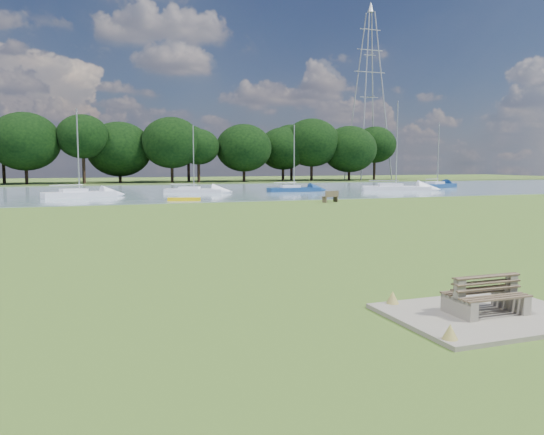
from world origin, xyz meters
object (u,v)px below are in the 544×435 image
object	(u,v)px
sailboat_1	(437,184)
sailboat_4	(395,186)
sailboat_6	(193,189)
sailboat_7	(293,188)
kayak	(184,199)
pylon	(370,72)
bench_pair	(486,296)
riverbank_bench	(331,197)
sailboat_5	(79,192)

from	to	relation	value
sailboat_1	sailboat_4	xyz separation A→B (m)	(-9.72, -4.65, 0.01)
sailboat_6	sailboat_7	size ratio (longest dim) A/B	0.97
sailboat_1	sailboat_4	size ratio (longest dim) A/B	0.81
kayak	sailboat_7	distance (m)	18.73
kayak	pylon	world-z (taller)	pylon
pylon	sailboat_1	world-z (taller)	pylon
sailboat_6	bench_pair	bearing A→B (deg)	-71.08
kayak	sailboat_4	distance (m)	29.17
riverbank_bench	sailboat_6	bearing A→B (deg)	94.96
bench_pair	riverbank_bench	world-z (taller)	bench_pair
kayak	sailboat_5	xyz separation A→B (m)	(-8.97, 8.21, 0.37)
sailboat_1	riverbank_bench	bearing A→B (deg)	-165.13
riverbank_bench	kayak	world-z (taller)	riverbank_bench
kayak	sailboat_7	size ratio (longest dim) A/B	0.37
sailboat_5	sailboat_7	xyz separation A→B (m)	(24.12, 2.79, -0.06)
sailboat_6	sailboat_1	bearing A→B (deg)	24.58
pylon	sailboat_1	size ratio (longest dim) A/B	3.85
sailboat_7	sailboat_5	bearing A→B (deg)	-172.90
sailboat_5	sailboat_6	size ratio (longest dim) A/B	1.14
pylon	sailboat_7	xyz separation A→B (m)	(-30.11, -34.64, -20.71)
bench_pair	sailboat_5	xyz separation A→B (m)	(-8.63, 46.57, 0.10)
pylon	sailboat_4	bearing A→B (deg)	-115.35
sailboat_1	sailboat_5	bearing A→B (deg)	164.74
sailboat_1	sailboat_6	xyz separation A→B (m)	(-34.14, -0.88, -0.11)
riverbank_bench	pylon	distance (m)	64.44
bench_pair	riverbank_bench	xyz separation A→B (m)	(12.32, 32.86, 0.04)
pylon	sailboat_5	distance (m)	69.06
sailboat_5	kayak	bearing A→B (deg)	-59.35
bench_pair	pylon	xyz separation A→B (m)	(45.61, 84.00, 20.75)
pylon	sailboat_4	world-z (taller)	pylon
kayak	sailboat_1	size ratio (longest dim) A/B	0.33
bench_pair	kayak	bearing A→B (deg)	89.95
sailboat_4	sailboat_7	size ratio (longest dim) A/B	1.38
kayak	sailboat_1	bearing A→B (deg)	30.40
sailboat_4	sailboat_5	size ratio (longest dim) A/B	1.26
pylon	sailboat_5	world-z (taller)	pylon
kayak	sailboat_6	xyz separation A→B (m)	(3.39, 12.56, 0.26)
sailboat_4	riverbank_bench	bearing A→B (deg)	-114.65
pylon	sailboat_7	distance (m)	50.36
kayak	sailboat_5	distance (m)	12.16
sailboat_5	sailboat_6	bearing A→B (deg)	2.51
sailboat_5	sailboat_7	world-z (taller)	sailboat_5
sailboat_1	sailboat_5	world-z (taller)	sailboat_1
riverbank_bench	sailboat_4	distance (m)	21.33
sailboat_5	sailboat_6	world-z (taller)	sailboat_5
sailboat_4	sailboat_6	bearing A→B (deg)	-165.48
sailboat_1	sailboat_4	bearing A→B (deg)	-176.12
sailboat_4	sailboat_5	distance (m)	36.78
sailboat_1	pylon	bearing A→B (deg)	54.81
bench_pair	sailboat_1	world-z (taller)	sailboat_1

